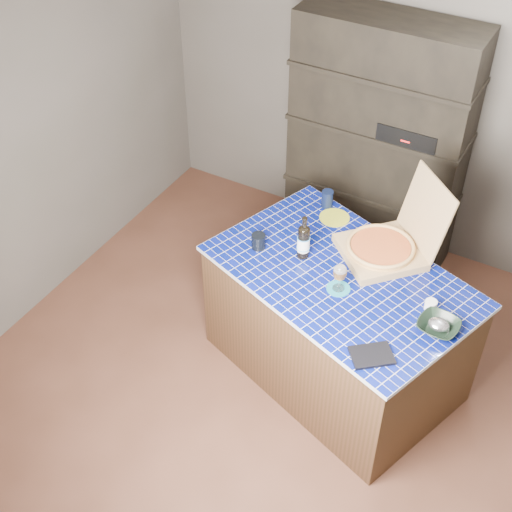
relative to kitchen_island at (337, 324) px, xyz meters
The scene contains 14 objects.
room 0.94m from the kitchen_island, 137.66° to the right, with size 3.50×3.50×3.50m.
shelving_unit 1.38m from the kitchen_island, 103.47° to the left, with size 1.20×0.41×1.80m.
kitchen_island is the anchor object (origin of this frame).
pizza_box 0.57m from the kitchen_island, 63.41° to the left, with size 0.67×0.67×0.47m.
mead_bottle 0.58m from the kitchen_island, behind, with size 0.08×0.08×0.28m.
teal_trivet 0.43m from the kitchen_island, 75.94° to the right, with size 0.13×0.13×0.01m, color #197183.
wine_glass 0.54m from the kitchen_island, 75.94° to the right, with size 0.08×0.08×0.17m.
tumbler 0.70m from the kitchen_island, behind, with size 0.08×0.08×0.09m, color black.
dvd_case 0.74m from the kitchen_island, 52.06° to the right, with size 0.15×0.21×0.02m, color black.
bowl 0.76m from the kitchen_island, 13.43° to the right, with size 0.21×0.21×0.05m, color black.
foil_contents 0.77m from the kitchen_island, 13.43° to the right, with size 0.11×0.09×0.05m, color silver.
white_jar 0.68m from the kitchen_island, ahead, with size 0.07×0.07×0.06m, color silver.
navy_cup 0.79m from the kitchen_island, 122.92° to the left, with size 0.07×0.07×0.11m, color black.
green_trivet 0.66m from the kitchen_island, 119.49° to the left, with size 0.19×0.19×0.01m, color #A4A924.
Camera 1 is at (1.34, -2.55, 3.55)m, focal length 50.00 mm.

